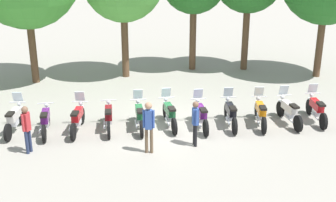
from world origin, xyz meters
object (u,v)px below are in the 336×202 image
(motorcycle_1, at_px, (46,120))
(motorcycle_7, at_px, (230,113))
(motorcycle_3, at_px, (109,117))
(motorcycle_6, at_px, (201,115))
(motorcycle_5, at_px, (169,113))
(motorcycle_2, at_px, (78,118))
(person_1, at_px, (149,123))
(motorcycle_9, at_px, (289,111))
(person_2, at_px, (27,126))
(motorcycle_0, at_px, (14,119))
(motorcycle_4, at_px, (139,116))
(motorcycle_10, at_px, (316,109))
(person_0, at_px, (195,120))
(motorcycle_8, at_px, (260,112))

(motorcycle_1, xyz_separation_m, motorcycle_7, (6.94, -0.48, 0.01))
(motorcycle_3, xyz_separation_m, motorcycle_6, (3.47, -0.40, 0.01))
(motorcycle_5, bearing_deg, motorcycle_2, 85.38)
(motorcycle_2, xyz_separation_m, motorcycle_6, (4.61, -0.44, 0.00))
(motorcycle_6, height_order, motorcycle_7, same)
(motorcycle_5, bearing_deg, person_1, 150.62)
(motorcycle_1, relative_size, motorcycle_9, 1.00)
(motorcycle_2, height_order, motorcycle_5, same)
(motorcycle_6, height_order, person_2, person_2)
(motorcycle_0, xyz_separation_m, motorcycle_1, (1.15, -0.31, -0.01))
(motorcycle_4, relative_size, motorcycle_6, 1.00)
(motorcycle_5, distance_m, motorcycle_9, 4.65)
(motorcycle_9, height_order, motorcycle_10, same)
(motorcycle_4, bearing_deg, motorcycle_5, -87.14)
(motorcycle_2, relative_size, motorcycle_9, 0.99)
(motorcycle_3, xyz_separation_m, motorcycle_9, (6.93, -0.58, 0.01))
(motorcycle_4, relative_size, motorcycle_7, 1.00)
(motorcycle_9, relative_size, person_2, 1.31)
(motorcycle_3, height_order, person_0, person_0)
(motorcycle_0, relative_size, motorcycle_2, 1.00)
(motorcycle_8, relative_size, person_2, 1.30)
(motorcycle_3, bearing_deg, person_1, -147.47)
(motorcycle_4, distance_m, motorcycle_10, 6.95)
(motorcycle_0, relative_size, motorcycle_1, 0.99)
(motorcycle_3, bearing_deg, motorcycle_6, -93.80)
(motorcycle_3, distance_m, motorcycle_9, 6.95)
(motorcycle_3, relative_size, motorcycle_9, 1.00)
(person_1, bearing_deg, motorcycle_7, 132.35)
(motorcycle_6, relative_size, motorcycle_8, 1.01)
(motorcycle_2, xyz_separation_m, motorcycle_10, (9.24, -0.57, 0.00))
(motorcycle_0, distance_m, motorcycle_5, 5.78)
(motorcycle_5, bearing_deg, motorcycle_6, -108.95)
(motorcycle_3, bearing_deg, person_2, 121.72)
(motorcycle_5, relative_size, person_0, 1.34)
(motorcycle_8, bearing_deg, motorcycle_0, 95.31)
(motorcycle_1, distance_m, motorcycle_7, 6.95)
(motorcycle_0, bearing_deg, motorcycle_4, -86.66)
(motorcycle_5, height_order, person_2, person_2)
(motorcycle_2, xyz_separation_m, motorcycle_9, (8.08, -0.61, 0.00))
(motorcycle_1, relative_size, person_1, 1.21)
(motorcycle_6, relative_size, motorcycle_10, 1.00)
(motorcycle_9, xyz_separation_m, person_2, (-9.67, -0.94, 0.46))
(motorcycle_3, height_order, person_1, person_1)
(motorcycle_0, bearing_deg, person_2, -149.98)
(motorcycle_1, distance_m, person_1, 4.25)
(motorcycle_5, bearing_deg, motorcycle_8, -100.57)
(motorcycle_0, bearing_deg, motorcycle_10, -85.33)
(motorcycle_9, relative_size, motorcycle_10, 1.00)
(motorcycle_7, height_order, person_2, person_2)
(motorcycle_5, xyz_separation_m, person_2, (-5.05, -1.44, 0.46))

